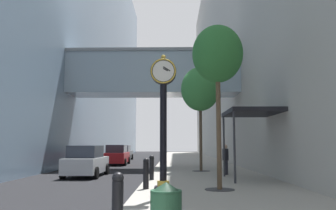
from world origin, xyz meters
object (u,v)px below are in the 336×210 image
street_clock (163,118)px  bollard_nearest (118,201)px  street_tree_mid_near (200,89)px  car_red_near (117,155)px  bollard_third (146,173)px  car_grey_mid (122,153)px  bollard_fourth (152,167)px  street_tree_near (217,55)px  car_silver_far (86,162)px  pedestrian_walking (226,159)px

street_clock → bollard_nearest: size_ratio=3.98×
street_tree_mid_near → car_red_near: street_tree_mid_near is taller
bollard_nearest → street_tree_mid_near: street_tree_mid_near is taller
bollard_third → car_grey_mid: size_ratio=0.26×
bollard_third → car_grey_mid: (-4.80, 26.30, 0.07)m
bollard_nearest → car_grey_mid: (-4.80, 32.93, 0.07)m
bollard_third → car_red_near: bearing=102.8°
street_clock → bollard_fourth: size_ratio=3.98×
street_tree_near → car_red_near: bearing=110.8°
car_grey_mid → car_silver_far: size_ratio=1.06×
street_tree_near → car_red_near: 19.41m
bollard_nearest → street_tree_mid_near: size_ratio=0.17×
bollard_third → bollard_fourth: size_ratio=1.00×
bollard_third → street_tree_mid_near: size_ratio=0.17×
car_red_near → street_tree_near: bearing=-69.2°
street_clock → bollard_fourth: street_clock is taller
street_clock → street_tree_near: bearing=44.4°
street_clock → street_tree_mid_near: (2.02, 10.85, 2.63)m
street_tree_mid_near → car_grey_mid: 19.71m
street_clock → pedestrian_walking: bearing=69.1°
street_tree_mid_near → car_silver_far: street_tree_mid_near is taller
pedestrian_walking → bollard_fourth: bearing=-144.4°
bollard_third → street_tree_mid_near: 10.14m
street_tree_mid_near → pedestrian_walking: bearing=-65.2°
pedestrian_walking → car_silver_far: bearing=178.3°
bollard_third → pedestrian_walking: size_ratio=0.70×
pedestrian_walking → street_tree_near: bearing=-100.4°
street_tree_near → car_silver_far: street_tree_near is taller
car_grey_mid → street_tree_mid_near: bearing=-66.9°
bollard_third → car_silver_far: (-3.88, 6.36, 0.09)m
bollard_nearest → bollard_fourth: (0.00, 9.96, 0.00)m
street_tree_near → pedestrian_walking: 7.70m
bollard_nearest → street_tree_near: bearing=66.8°
bollard_nearest → car_silver_far: bearing=106.6°
bollard_nearest → street_tree_mid_near: bearing=79.8°
pedestrian_walking → car_silver_far: 7.80m
street_clock → bollard_fourth: bearing=97.5°
car_grey_mid → street_clock: bearing=-79.0°
bollard_fourth → car_silver_far: (-3.88, 3.04, 0.09)m
bollard_fourth → street_tree_near: street_tree_near is taller
bollard_third → car_grey_mid: 26.73m
car_red_near → bollard_nearest: bearing=-80.6°
car_red_near → street_clock: bearing=-76.6°
pedestrian_walking → bollard_third: bearing=-122.6°
pedestrian_walking → car_silver_far: (-7.79, 0.24, -0.18)m
bollard_third → car_grey_mid: bearing=100.4°
street_tree_mid_near → pedestrian_walking: street_tree_mid_near is taller
street_tree_near → pedestrian_walking: street_tree_near is taller
bollard_third → car_silver_far: size_ratio=0.28×
car_grey_mid → car_silver_far: 19.96m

